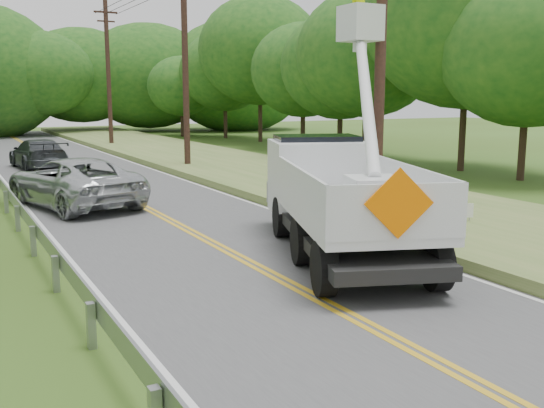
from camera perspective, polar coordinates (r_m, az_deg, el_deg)
name	(u,v)px	position (r m, az deg, el deg)	size (l,w,h in m)	color
ground	(505,400)	(8.44, 20.69, -16.51)	(140.00, 140.00, 0.00)	#3A4F19
road	(152,211)	(20.06, -10.96, -0.68)	(7.20, 96.00, 0.03)	#4A4B4D
guardrail	(12,201)	(20.06, -22.81, 0.29)	(0.18, 48.00, 0.77)	gray
utility_poles	(250,52)	(24.44, -2.07, 13.78)	(1.60, 43.30, 10.00)	black
tall_grass_verge	(337,191)	(23.13, 6.03, 1.22)	(7.00, 96.00, 0.30)	#577234
treeline_right	(371,49)	(35.96, 9.13, 13.95)	(11.49, 55.22, 11.71)	#332319
treeline_horizon	(6,74)	(61.29, -23.31, 10.97)	(57.83, 14.57, 12.57)	#184917
bucket_truck	(335,180)	(15.25, 5.78, 2.25)	(4.99, 7.80, 7.18)	black
suv_silver	(73,182)	(21.49, -17.83, 1.95)	(2.70, 5.85, 1.63)	#BABEC2
suv_darkgrey	(38,154)	(33.11, -20.75, 4.35)	(2.07, 5.10, 1.48)	#353A3D
yard_sign	(464,212)	(17.47, 17.26, -0.69)	(0.52, 0.20, 0.78)	white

